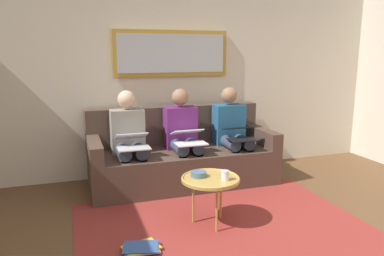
{
  "coord_description": "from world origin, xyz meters",
  "views": [
    {
      "loc": [
        1.25,
        2.06,
        1.56
      ],
      "look_at": [
        0.0,
        -1.7,
        0.75
      ],
      "focal_mm": 34.58,
      "sensor_mm": 36.0,
      "label": 1
    }
  ],
  "objects": [
    {
      "name": "wall_rear",
      "position": [
        0.0,
        -2.6,
        1.3
      ],
      "size": [
        6.0,
        0.12,
        2.6
      ],
      "primitive_type": "cube",
      "color": "beige",
      "rests_on": "ground_plane"
    },
    {
      "name": "area_rug",
      "position": [
        0.0,
        -0.85,
        0.0
      ],
      "size": [
        2.6,
        1.8,
        0.01
      ],
      "primitive_type": "cube",
      "color": "maroon",
      "rests_on": "ground_plane"
    },
    {
      "name": "couch",
      "position": [
        0.0,
        -2.12,
        0.31
      ],
      "size": [
        2.2,
        0.9,
        0.9
      ],
      "color": "#4C382D",
      "rests_on": "ground_plane"
    },
    {
      "name": "framed_mirror",
      "position": [
        0.0,
        -2.51,
        1.55
      ],
      "size": [
        1.47,
        0.05,
        0.57
      ],
      "color": "#B7892D"
    },
    {
      "name": "coffee_table",
      "position": [
        0.09,
        -0.9,
        0.43
      ],
      "size": [
        0.53,
        0.53,
        0.46
      ],
      "color": "tan",
      "rests_on": "ground_plane"
    },
    {
      "name": "cup",
      "position": [
        -0.01,
        -0.8,
        0.49
      ],
      "size": [
        0.07,
        0.07,
        0.09
      ],
      "primitive_type": "cylinder",
      "color": "silver",
      "rests_on": "coffee_table"
    },
    {
      "name": "bowl",
      "position": [
        0.18,
        -0.97,
        0.47
      ],
      "size": [
        0.14,
        0.14,
        0.05
      ],
      "primitive_type": "cylinder",
      "color": "slate",
      "rests_on": "coffee_table"
    },
    {
      "name": "person_left",
      "position": [
        -0.64,
        -2.05,
        0.61
      ],
      "size": [
        0.38,
        0.58,
        1.14
      ],
      "color": "#235B84",
      "rests_on": "couch"
    },
    {
      "name": "laptop_black",
      "position": [
        -0.64,
        -1.8,
        0.63
      ],
      "size": [
        0.35,
        0.35,
        0.15
      ],
      "color": "black"
    },
    {
      "name": "person_middle",
      "position": [
        0.0,
        -2.05,
        0.61
      ],
      "size": [
        0.38,
        0.58,
        1.14
      ],
      "color": "#66236B",
      "rests_on": "couch"
    },
    {
      "name": "laptop_white",
      "position": [
        0.0,
        -1.81,
        0.63
      ],
      "size": [
        0.35,
        0.36,
        0.16
      ],
      "color": "white"
    },
    {
      "name": "person_right",
      "position": [
        0.64,
        -2.05,
        0.61
      ],
      "size": [
        0.38,
        0.58,
        1.14
      ],
      "color": "gray",
      "rests_on": "couch"
    },
    {
      "name": "laptop_silver",
      "position": [
        0.64,
        -1.81,
        0.62
      ],
      "size": [
        0.34,
        0.35,
        0.16
      ],
      "color": "silver"
    },
    {
      "name": "magazine_stack",
      "position": [
        0.78,
        -0.64,
        0.03
      ],
      "size": [
        0.33,
        0.28,
        0.04
      ],
      "color": "red",
      "rests_on": "ground_plane"
    }
  ]
}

